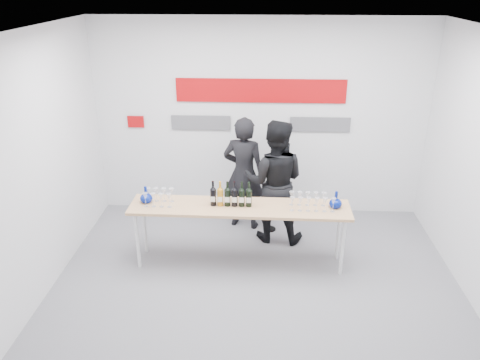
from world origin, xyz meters
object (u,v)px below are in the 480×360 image
object	(u,v)px
presenter_left	(244,174)
presenter_right	(274,182)
mic_stand	(271,202)
tasting_table	(240,211)

from	to	relation	value
presenter_left	presenter_right	world-z (taller)	presenter_right
presenter_right	mic_stand	bearing A→B (deg)	-72.44
tasting_table	presenter_right	xyz separation A→B (m)	(0.45, 0.68, 0.11)
presenter_left	tasting_table	bearing A→B (deg)	102.51
presenter_right	mic_stand	world-z (taller)	presenter_right
presenter_left	mic_stand	world-z (taller)	presenter_left
presenter_left	presenter_right	xyz separation A→B (m)	(0.44, -0.35, 0.03)
tasting_table	presenter_right	size ratio (longest dim) A/B	1.58
tasting_table	presenter_left	distance (m)	1.03
tasting_table	presenter_left	xyz separation A→B (m)	(0.01, 1.02, 0.08)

